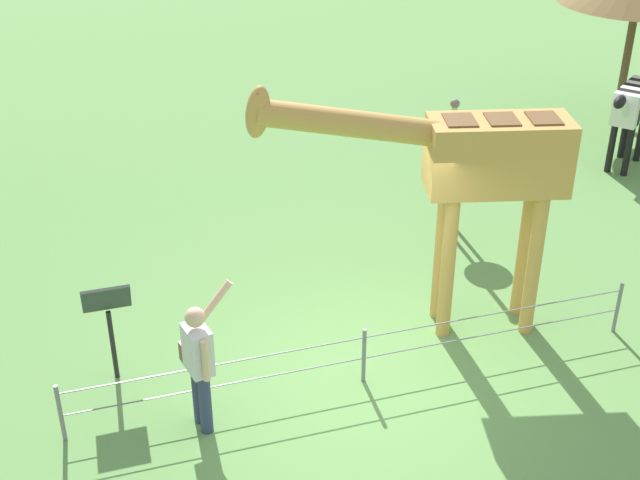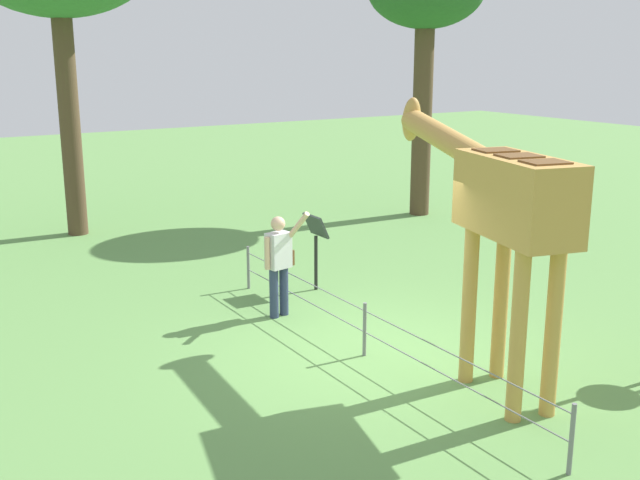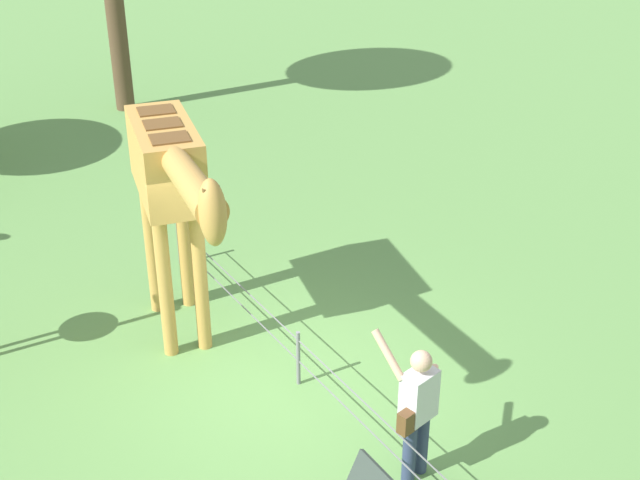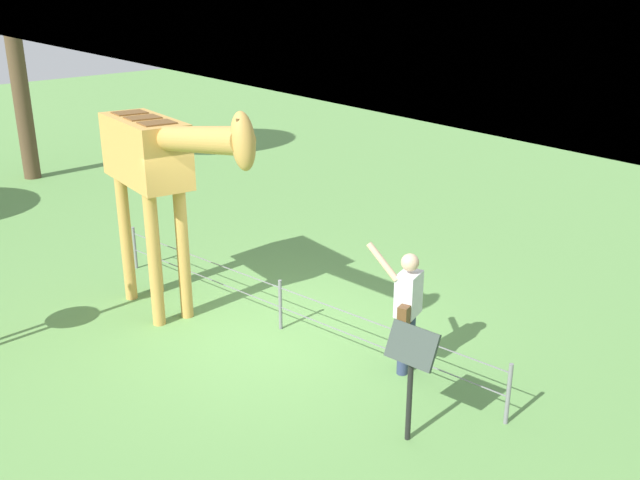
{
  "view_description": "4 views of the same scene",
  "coord_description": "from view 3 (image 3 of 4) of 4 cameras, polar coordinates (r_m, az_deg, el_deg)",
  "views": [
    {
      "loc": [
        2.94,
        7.88,
        6.52
      ],
      "look_at": [
        0.24,
        -0.81,
        1.47
      ],
      "focal_mm": 48.05,
      "sensor_mm": 36.0,
      "label": 1
    },
    {
      "loc": [
        -7.95,
        5.76,
        4.05
      ],
      "look_at": [
        0.24,
        0.72,
        1.64
      ],
      "focal_mm": 43.13,
      "sensor_mm": 36.0,
      "label": 2
    },
    {
      "loc": [
        7.19,
        -4.07,
        6.41
      ],
      "look_at": [
        -0.31,
        0.67,
        1.7
      ],
      "focal_mm": 47.78,
      "sensor_mm": 36.0,
      "label": 3
    },
    {
      "loc": [
        6.31,
        -6.18,
        4.55
      ],
      "look_at": [
        0.77,
        0.13,
        1.54
      ],
      "focal_mm": 39.12,
      "sensor_mm": 36.0,
      "label": 4
    }
  ],
  "objects": [
    {
      "name": "ground_plane",
      "position": [
        10.46,
        -2.22,
        -9.86
      ],
      "size": [
        60.0,
        60.0,
        0.0
      ],
      "primitive_type": "plane",
      "color": "#60934C"
    },
    {
      "name": "giraffe",
      "position": [
        10.29,
        -9.92,
        3.92
      ],
      "size": [
        3.9,
        1.39,
        3.38
      ],
      "color": "#C69347",
      "rests_on": "ground_plane"
    },
    {
      "name": "visitor",
      "position": [
        8.78,
        6.51,
        -11.08
      ],
      "size": [
        0.65,
        0.57,
        1.7
      ],
      "color": "navy",
      "rests_on": "ground_plane"
    },
    {
      "name": "wire_fence",
      "position": [
        10.28,
        -1.47,
        -7.79
      ],
      "size": [
        7.05,
        0.05,
        0.75
      ],
      "color": "slate",
      "rests_on": "ground_plane"
    }
  ]
}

